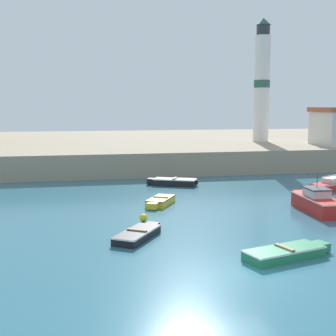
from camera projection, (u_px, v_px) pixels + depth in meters
ground_plane at (241, 274)px, 18.40m from camera, size 200.00×200.00×0.00m
quay_seawall at (122, 147)px, 61.85m from camera, size 120.00×40.00×2.27m
dinghy_yellow_1 at (160, 201)px, 31.18m from camera, size 2.43×3.28×0.54m
dinghy_black_2 at (138, 234)px, 23.29m from camera, size 2.86×3.65×0.49m
dinghy_green_3 at (287, 252)px, 20.28m from camera, size 4.37×2.31×0.54m
motorboat_red_6 at (317, 202)px, 29.19m from camera, size 1.90×5.35×2.39m
dinghy_black_8 at (173, 182)px, 38.79m from camera, size 4.14×2.69×0.65m
mooring_buoy at (143, 218)px, 26.63m from camera, size 0.46×0.46×0.46m
lighthouse at (262, 82)px, 55.75m from camera, size 1.90×1.90×14.53m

